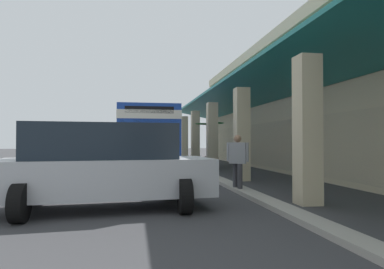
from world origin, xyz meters
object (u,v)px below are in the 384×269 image
(transit_bus, at_px, (144,136))
(potted_palm, at_px, (211,154))
(parked_suv_silver, at_px, (105,165))
(parked_sedan_white, at_px, (66,153))
(pedestrian, at_px, (238,159))

(transit_bus, xyz_separation_m, potted_palm, (-1.67, 4.21, -1.09))
(transit_bus, xyz_separation_m, parked_suv_silver, (11.02, -1.19, -0.84))
(parked_sedan_white, xyz_separation_m, pedestrian, (15.11, 7.96, 0.26))
(parked_sedan_white, bearing_deg, pedestrian, 27.78)
(pedestrian, relative_size, potted_palm, 0.63)
(transit_bus, height_order, parked_sedan_white, transit_bus)
(transit_bus, distance_m, potted_palm, 4.66)
(parked_sedan_white, distance_m, pedestrian, 17.08)
(transit_bus, bearing_deg, parked_sedan_white, -139.67)
(parked_sedan_white, bearing_deg, parked_suv_silver, 13.41)
(pedestrian, bearing_deg, potted_palm, 171.57)
(transit_bus, relative_size, parked_suv_silver, 2.27)
(parked_sedan_white, bearing_deg, potted_palm, 64.26)
(parked_suv_silver, xyz_separation_m, pedestrian, (-2.16, 3.84, -0.01))
(transit_bus, distance_m, parked_sedan_white, 8.28)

